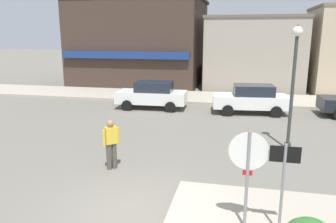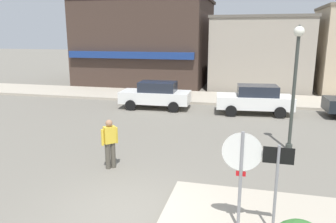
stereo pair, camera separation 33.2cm
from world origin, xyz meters
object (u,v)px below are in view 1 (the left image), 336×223
object	(u,v)px
pedestrian_crossing_near	(111,143)
parked_car_nearest	(152,95)
parked_car_second	(251,99)
stop_sign	(248,167)
lamp_post	(294,70)
one_way_sign	(283,180)

from	to	relation	value
pedestrian_crossing_near	parked_car_nearest	bearing A→B (deg)	96.43
parked_car_nearest	parked_car_second	world-z (taller)	same
stop_sign	pedestrian_crossing_near	size ratio (longest dim) A/B	1.43
lamp_post	one_way_sign	bearing A→B (deg)	-99.14
lamp_post	parked_car_nearest	bearing A→B (deg)	139.93
one_way_sign	parked_car_nearest	size ratio (longest dim) A/B	0.52
one_way_sign	pedestrian_crossing_near	xyz separation A→B (m)	(-4.82, 2.74, -0.46)
parked_car_second	pedestrian_crossing_near	bearing A→B (deg)	-117.44
lamp_post	parked_car_second	distance (m)	6.16
stop_sign	one_way_sign	distance (m)	0.73
lamp_post	pedestrian_crossing_near	size ratio (longest dim) A/B	2.82
pedestrian_crossing_near	parked_car_second	bearing A→B (deg)	62.56
one_way_sign	lamp_post	distance (m)	6.19
stop_sign	one_way_sign	size ratio (longest dim) A/B	1.10
stop_sign	parked_car_second	distance (m)	11.50
pedestrian_crossing_near	lamp_post	bearing A→B (deg)	28.62
parked_car_nearest	parked_car_second	distance (m)	5.56
one_way_sign	lamp_post	world-z (taller)	lamp_post
pedestrian_crossing_near	one_way_sign	bearing A→B (deg)	-29.65
lamp_post	stop_sign	bearing A→B (deg)	-105.84
stop_sign	parked_car_second	world-z (taller)	stop_sign
parked_car_nearest	pedestrian_crossing_near	size ratio (longest dim) A/B	2.52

